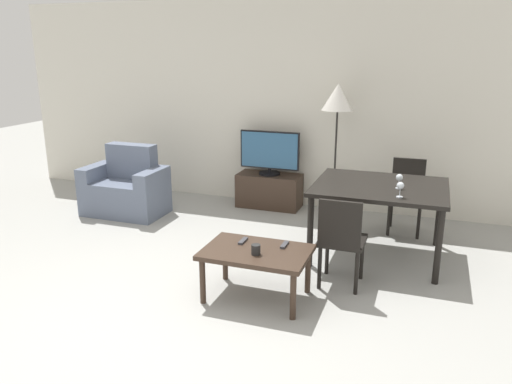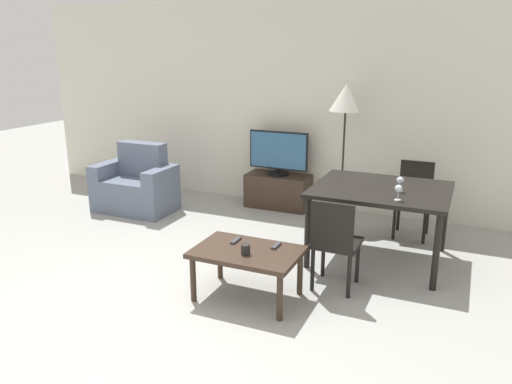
# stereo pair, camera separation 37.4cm
# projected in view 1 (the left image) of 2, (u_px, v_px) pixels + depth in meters

# --- Properties ---
(ground_plane) EXTENTS (18.00, 18.00, 0.00)m
(ground_plane) POSITION_uv_depth(u_px,v_px,m) (145.00, 331.00, 3.80)
(ground_plane) COLOR #9E9E99
(wall_back) EXTENTS (7.96, 0.06, 2.70)m
(wall_back) POSITION_uv_depth(u_px,v_px,m) (281.00, 104.00, 6.61)
(wall_back) COLOR silver
(wall_back) RESTS_ON ground_plane
(armchair) EXTENTS (1.02, 0.62, 0.88)m
(armchair) POSITION_uv_depth(u_px,v_px,m) (126.00, 189.00, 6.42)
(armchair) COLOR slate
(armchair) RESTS_ON ground_plane
(tv_stand) EXTENTS (0.85, 0.40, 0.45)m
(tv_stand) POSITION_uv_depth(u_px,v_px,m) (269.00, 190.00, 6.71)
(tv_stand) COLOR #38281E
(tv_stand) RESTS_ON ground_plane
(tv) EXTENTS (0.80, 0.28, 0.58)m
(tv) POSITION_uv_depth(u_px,v_px,m) (270.00, 153.00, 6.56)
(tv) COLOR black
(tv) RESTS_ON tv_stand
(coffee_table) EXTENTS (0.89, 0.59, 0.44)m
(coffee_table) POSITION_uv_depth(u_px,v_px,m) (256.00, 256.00, 4.20)
(coffee_table) COLOR #38281E
(coffee_table) RESTS_ON ground_plane
(dining_table) EXTENTS (1.30, 1.09, 0.75)m
(dining_table) POSITION_uv_depth(u_px,v_px,m) (380.00, 192.00, 5.00)
(dining_table) COLOR black
(dining_table) RESTS_ON ground_plane
(dining_chair_near) EXTENTS (0.40, 0.40, 0.84)m
(dining_chair_near) POSITION_uv_depth(u_px,v_px,m) (341.00, 238.00, 4.36)
(dining_chair_near) COLOR black
(dining_chair_near) RESTS_ON ground_plane
(dining_chair_far) EXTENTS (0.40, 0.40, 0.84)m
(dining_chair_far) POSITION_uv_depth(u_px,v_px,m) (407.00, 192.00, 5.76)
(dining_chair_far) COLOR black
(dining_chair_far) RESTS_ON ground_plane
(floor_lamp) EXTENTS (0.40, 0.40, 1.66)m
(floor_lamp) POSITION_uv_depth(u_px,v_px,m) (338.00, 101.00, 5.96)
(floor_lamp) COLOR black
(floor_lamp) RESTS_ON ground_plane
(remote_primary) EXTENTS (0.04, 0.15, 0.02)m
(remote_primary) POSITION_uv_depth(u_px,v_px,m) (243.00, 241.00, 4.36)
(remote_primary) COLOR #38383D
(remote_primary) RESTS_ON coffee_table
(remote_secondary) EXTENTS (0.04, 0.15, 0.02)m
(remote_secondary) POSITION_uv_depth(u_px,v_px,m) (284.00, 245.00, 4.27)
(remote_secondary) COLOR #38383D
(remote_secondary) RESTS_ON coffee_table
(cup_white_near) EXTENTS (0.08, 0.08, 0.09)m
(cup_white_near) POSITION_uv_depth(u_px,v_px,m) (256.00, 250.00, 4.09)
(cup_white_near) COLOR black
(cup_white_near) RESTS_ON coffee_table
(wine_glass_left) EXTENTS (0.07, 0.07, 0.15)m
(wine_glass_left) POSITION_uv_depth(u_px,v_px,m) (400.00, 187.00, 4.54)
(wine_glass_left) COLOR silver
(wine_glass_left) RESTS_ON dining_table
(wine_glass_center) EXTENTS (0.07, 0.07, 0.15)m
(wine_glass_center) POSITION_uv_depth(u_px,v_px,m) (399.00, 178.00, 4.83)
(wine_glass_center) COLOR silver
(wine_glass_center) RESTS_ON dining_table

